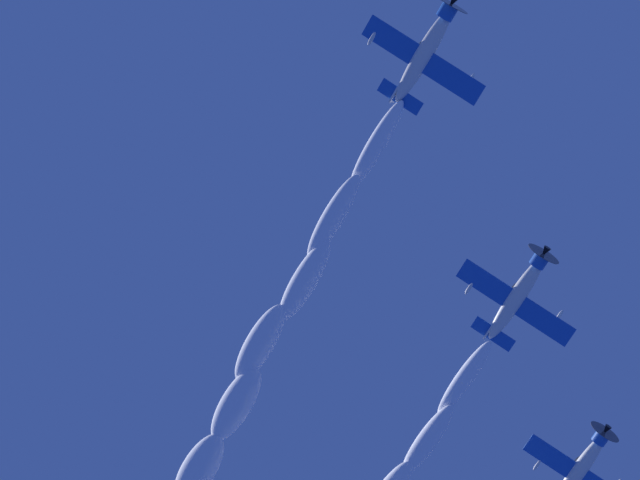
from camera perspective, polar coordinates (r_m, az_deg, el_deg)
name	(u,v)px	position (r m, az deg, el deg)	size (l,w,h in m)	color
airplane_lead	(425,52)	(67.46, 5.21, 9.22)	(7.09, 7.31, 3.67)	silver
airplane_left_wingman	(518,295)	(71.80, 9.74, -2.72)	(7.10, 7.47, 3.44)	silver
airplane_right_wingman	(580,468)	(80.34, 12.75, -10.94)	(7.09, 7.55, 3.41)	silver
smoke_trail_lead	(233,407)	(75.88, -4.33, -8.25)	(36.06, 9.83, 4.19)	white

